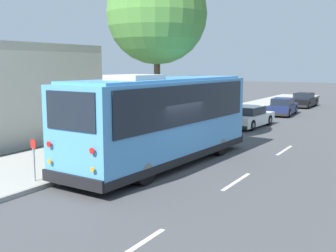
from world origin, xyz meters
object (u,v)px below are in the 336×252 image
Objects in this scene: parked_sedan_black at (304,100)px; sign_post_near at (34,160)px; parked_sedan_navy at (283,107)px; parked_sedan_white at (249,117)px; street_tree at (158,7)px; shuttle_bus at (162,116)px; sign_post_far at (61,157)px.

parked_sedan_black is 30.51m from sign_post_near.
parked_sedan_navy is 7.20m from parked_sedan_black.
sign_post_near reaches higher than parked_sedan_white.
street_tree is at bearing 2.22° from sign_post_near.
parked_sedan_white is 14.56m from parked_sedan_black.
shuttle_bus is 8.74× the size of sign_post_far.
parked_sedan_navy is at bearing -7.62° from street_tree.
street_tree is at bearing 175.78° from parked_sedan_black.
sign_post_far is (-22.04, 1.70, 0.10)m from parked_sedan_navy.
sign_post_near is 1.23m from sign_post_far.
parked_sedan_navy reaches higher than parked_sedan_black.
street_tree reaches higher than parked_sedan_navy.
shuttle_bus is 5.14m from sign_post_near.
parked_sedan_white is (11.33, 0.50, -1.29)m from shuttle_bus.
parked_sedan_navy is 22.11m from sign_post_far.
sign_post_near is (-23.26, 1.70, 0.25)m from parked_sedan_navy.
shuttle_bus is 25.92m from parked_sedan_black.
parked_sedan_black is at bearing -4.01° from parked_sedan_navy.
parked_sedan_black is (7.20, -0.00, -0.01)m from parked_sedan_navy.
sign_post_far is at bearing 171.62° from parked_sedan_navy.
parked_sedan_black is 29.29m from sign_post_far.
sign_post_far is at bearing -177.39° from street_tree.
sign_post_near is at bearing 171.85° from parked_sedan_navy.
street_tree is 8.22× the size of sign_post_far.
shuttle_bus is 18.74m from parked_sedan_navy.
parked_sedan_white is 4.15× the size of sign_post_far.
parked_sedan_white is 14.76m from sign_post_far.
street_tree is at bearing 37.03° from shuttle_bus.
parked_sedan_white is 15.98m from sign_post_near.
parked_sedan_black is 4.13× the size of sign_post_far.
parked_sedan_black is at bearing -3.33° from sign_post_far.
sign_post_near is at bearing -177.78° from street_tree.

